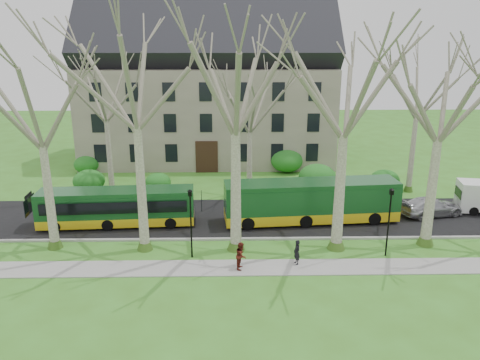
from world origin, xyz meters
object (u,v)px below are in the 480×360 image
Objects in this scene: bus_lead at (117,207)px; sedan at (431,207)px; pedestrian_b at (241,255)px; pedestrian_a at (297,252)px; bus_follow at (311,201)px.

sedan is at bearing 0.00° from bus_lead.
pedestrian_a is at bearing -69.71° from pedestrian_b.
pedestrian_b is at bearing -130.67° from bus_follow.
pedestrian_a is (12.02, -6.31, -0.61)m from bus_lead.
bus_follow is 2.63× the size of sedan.
bus_follow is at bearing -24.11° from pedestrian_b.
pedestrian_a reaches higher than sedan.
sedan is (23.26, 1.44, -0.67)m from bus_lead.
pedestrian_b is (-14.55, -8.25, 0.12)m from sedan.
pedestrian_b is (8.71, -6.81, -0.55)m from bus_lead.
sedan is 16.72m from pedestrian_b.
pedestrian_b is at bearing -98.84° from pedestrian_a.
bus_follow is 9.42m from sedan.
bus_follow is 7.71× the size of pedestrian_b.
pedestrian_a is 3.35m from pedestrian_b.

